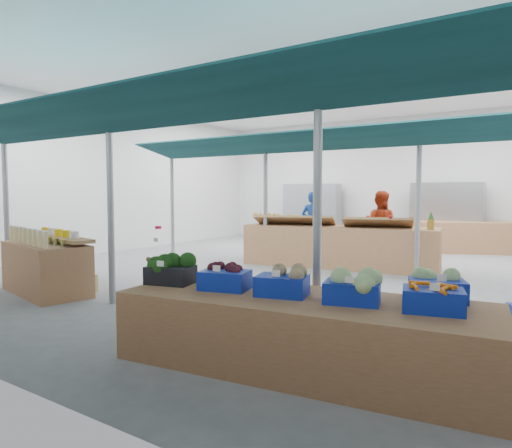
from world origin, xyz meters
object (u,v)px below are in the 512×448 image
Objects in this scene: bottle_shelf at (48,266)px; fruit_counter at (339,247)px; vendor_right at (380,227)px; veg_counter at (301,333)px; vendor_left at (313,224)px.

bottle_shelf is 6.15m from fruit_counter.
fruit_counter is 1.32m from vendor_right.
bottle_shelf reaches higher than fruit_counter.
vendor_right reaches higher than bottle_shelf.
bottle_shelf is 0.57× the size of veg_counter.
veg_counter is at bearing -79.00° from fruit_counter.
fruit_counter is (3.10, 5.31, 0.01)m from bottle_shelf.
fruit_counter is at bearing 128.87° from vendor_left.
veg_counter is 6.29m from fruit_counter.
vendor_left is 1.00× the size of vendor_right.
bottle_shelf is at bearing -128.88° from fruit_counter.
fruit_counter reaches higher than veg_counter.
veg_counter is at bearing 5.75° from bottle_shelf.
vendor_right is (1.80, 0.00, 0.00)m from vendor_left.
vendor_left is (-1.20, 1.10, 0.41)m from fruit_counter.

